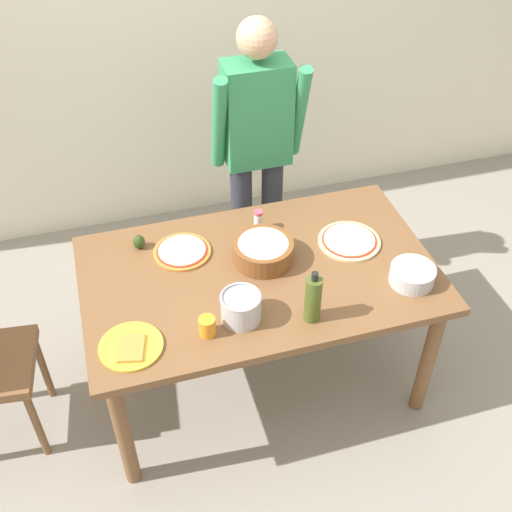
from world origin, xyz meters
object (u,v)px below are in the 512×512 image
(person_cook, at_px, (257,145))
(plate_with_slice, at_px, (131,347))
(mixing_bowl_steel, at_px, (412,275))
(avocado, at_px, (139,242))
(pizza_raw_on_board, at_px, (349,241))
(salt_shaker, at_px, (258,220))
(pizza_cooked_on_tray, at_px, (182,251))
(dining_table, at_px, (259,286))
(steel_pot, at_px, (241,307))
(popcorn_bowl, at_px, (263,249))
(cup_orange, at_px, (207,326))
(olive_oil_bottle, at_px, (313,299))

(person_cook, distance_m, plate_with_slice, 1.35)
(mixing_bowl_steel, height_order, avocado, mixing_bowl_steel)
(pizza_raw_on_board, height_order, salt_shaker, salt_shaker)
(person_cook, distance_m, mixing_bowl_steel, 1.10)
(pizza_cooked_on_tray, relative_size, avocado, 3.87)
(plate_with_slice, bearing_deg, dining_table, 25.16)
(plate_with_slice, relative_size, steel_pot, 1.50)
(person_cook, distance_m, avocado, 0.84)
(pizza_cooked_on_tray, relative_size, salt_shaker, 2.56)
(person_cook, bearing_deg, plate_with_slice, -128.39)
(pizza_cooked_on_tray, distance_m, plate_with_slice, 0.60)
(steel_pot, bearing_deg, popcorn_bowl, 59.39)
(dining_table, height_order, pizza_raw_on_board, pizza_raw_on_board)
(salt_shaker, bearing_deg, cup_orange, -123.25)
(dining_table, distance_m, popcorn_bowl, 0.17)
(person_cook, distance_m, salt_shaker, 0.49)
(dining_table, bearing_deg, pizza_cooked_on_tray, 144.31)
(popcorn_bowl, height_order, cup_orange, popcorn_bowl)
(cup_orange, relative_size, avocado, 1.21)
(mixing_bowl_steel, bearing_deg, pizza_raw_on_board, 115.91)
(cup_orange, bearing_deg, pizza_cooked_on_tray, 90.31)
(pizza_cooked_on_tray, bearing_deg, salt_shaker, 10.63)
(dining_table, height_order, person_cook, person_cook)
(olive_oil_bottle, bearing_deg, cup_orange, 175.25)
(dining_table, bearing_deg, steel_pot, -120.93)
(person_cook, relative_size, cup_orange, 19.06)
(mixing_bowl_steel, distance_m, cup_orange, 0.94)
(avocado, bearing_deg, pizza_raw_on_board, -13.96)
(pizza_cooked_on_tray, bearing_deg, dining_table, -35.69)
(pizza_raw_on_board, bearing_deg, pizza_cooked_on_tray, 169.37)
(pizza_cooked_on_tray, bearing_deg, popcorn_bowl, -23.21)
(dining_table, relative_size, plate_with_slice, 6.15)
(pizza_raw_on_board, distance_m, cup_orange, 0.87)
(person_cook, bearing_deg, mixing_bowl_steel, -67.35)
(person_cook, xyz_separation_m, pizza_cooked_on_tray, (-0.52, -0.53, -0.17))
(salt_shaker, bearing_deg, avocado, 178.06)
(olive_oil_bottle, height_order, steel_pot, olive_oil_bottle)
(dining_table, relative_size, popcorn_bowl, 5.71)
(cup_orange, bearing_deg, person_cook, 63.88)
(pizza_raw_on_board, bearing_deg, mixing_bowl_steel, -64.09)
(plate_with_slice, distance_m, popcorn_bowl, 0.76)
(pizza_raw_on_board, bearing_deg, salt_shaker, 150.32)
(mixing_bowl_steel, bearing_deg, popcorn_bowl, 151.14)
(popcorn_bowl, xyz_separation_m, steel_pot, (-0.19, -0.33, 0.00))
(person_cook, bearing_deg, dining_table, -105.55)
(steel_pot, distance_m, avocado, 0.67)
(steel_pot, bearing_deg, cup_orange, -163.88)
(plate_with_slice, bearing_deg, steel_pot, 4.33)
(popcorn_bowl, xyz_separation_m, salt_shaker, (0.04, 0.22, -0.01))
(cup_orange, relative_size, salt_shaker, 0.80)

